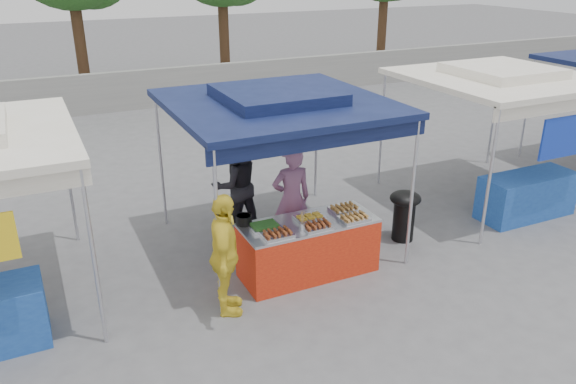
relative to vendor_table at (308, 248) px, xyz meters
name	(u,v)px	position (x,y,z in m)	size (l,w,h in m)	color
ground_plane	(305,269)	(0.00, 0.10, -0.43)	(80.00, 80.00, 0.00)	#5F5F61
back_wall	(145,89)	(0.00, 11.10, 0.17)	(40.00, 0.25, 1.20)	gray
main_canopy	(277,102)	(0.00, 1.07, 1.94)	(3.20, 3.20, 2.57)	silver
neighbor_stall_right	(513,123)	(4.50, 0.67, 1.18)	(3.20, 3.20, 2.57)	silver
vendor_table	(308,248)	(0.00, 0.00, 0.00)	(2.00, 0.80, 0.85)	red
food_tray_fl	(277,234)	(-0.61, -0.24, 0.46)	(0.42, 0.30, 0.07)	silver
food_tray_fm	(317,226)	(0.00, -0.24, 0.46)	(0.42, 0.30, 0.07)	silver
food_tray_fr	(354,218)	(0.61, -0.24, 0.46)	(0.42, 0.30, 0.07)	silver
food_tray_bl	(265,226)	(-0.67, 0.06, 0.46)	(0.42, 0.30, 0.07)	silver
food_tray_bm	(310,217)	(0.04, 0.06, 0.46)	(0.42, 0.30, 0.07)	silver
food_tray_br	(344,209)	(0.66, 0.11, 0.46)	(0.42, 0.30, 0.07)	silver
cooking_pot	(244,220)	(-0.87, 0.33, 0.49)	(0.23, 0.23, 0.14)	black
skewer_cup	(302,227)	(-0.20, -0.20, 0.48)	(0.08, 0.08, 0.10)	silver
wok_burner	(404,211)	(1.93, 0.29, 0.09)	(0.51, 0.51, 0.87)	black
crate_left	(274,251)	(-0.30, 0.58, -0.28)	(0.49, 0.35, 0.30)	#1535AB
crate_right	(306,245)	(0.24, 0.54, -0.27)	(0.52, 0.36, 0.31)	#1535AB
crate_stacked	(306,227)	(0.24, 0.54, 0.04)	(0.51, 0.36, 0.31)	#1535AB
vendor_woman	(291,199)	(0.11, 0.80, 0.44)	(0.63, 0.42, 1.74)	#915C84
helper_man	(236,185)	(-0.47, 1.75, 0.44)	(0.84, 0.65, 1.73)	black
customer_person	(225,256)	(-1.43, -0.42, 0.42)	(0.99, 0.41, 1.69)	yellow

